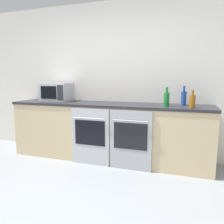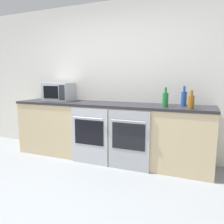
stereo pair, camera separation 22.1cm
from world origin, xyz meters
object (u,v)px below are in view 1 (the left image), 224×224
(bottle_green, at_px, (166,99))
(bottle_amber, at_px, (192,101))
(oven_left, at_px, (90,137))
(oven_right, at_px, (130,140))
(microwave, at_px, (57,92))
(bottle_blue, at_px, (184,98))

(bottle_green, relative_size, bottle_amber, 1.12)
(bottle_green, bearing_deg, oven_left, -170.01)
(oven_right, bearing_deg, microwave, 164.26)
(oven_left, height_order, microwave, microwave)
(bottle_green, height_order, bottle_blue, bottle_blue)
(oven_right, height_order, bottle_green, bottle_green)
(oven_left, height_order, bottle_blue, bottle_blue)
(bottle_green, bearing_deg, oven_right, -157.49)
(oven_left, distance_m, bottle_blue, 1.51)
(oven_right, distance_m, bottle_amber, 1.00)
(oven_left, relative_size, oven_right, 1.00)
(oven_right, bearing_deg, bottle_blue, 30.82)
(bottle_green, bearing_deg, bottle_blue, 44.07)
(oven_right, bearing_deg, bottle_amber, 8.54)
(bottle_amber, bearing_deg, bottle_blue, 111.10)
(oven_right, distance_m, bottle_green, 0.78)
(bottle_amber, bearing_deg, oven_right, -171.46)
(bottle_blue, relative_size, bottle_amber, 1.18)
(microwave, xyz_separation_m, bottle_blue, (2.16, 0.00, -0.05))
(oven_left, relative_size, microwave, 1.71)
(microwave, xyz_separation_m, bottle_amber, (2.27, -0.29, -0.06))
(microwave, relative_size, bottle_amber, 2.09)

